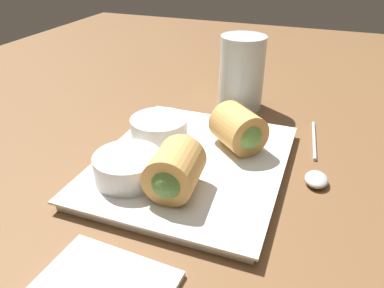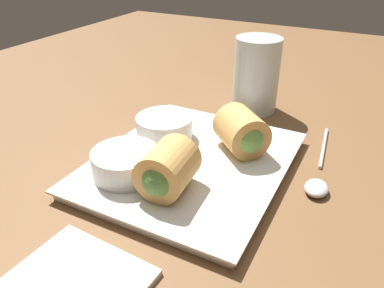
% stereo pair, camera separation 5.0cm
% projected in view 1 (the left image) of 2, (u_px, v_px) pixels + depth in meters
% --- Properties ---
extents(table_surface, '(1.80, 1.40, 0.02)m').
position_uv_depth(table_surface, '(182.00, 163.00, 0.54)').
color(table_surface, brown).
rests_on(table_surface, ground).
extents(serving_plate, '(0.28, 0.24, 0.01)m').
position_uv_depth(serving_plate, '(192.00, 164.00, 0.50)').
color(serving_plate, silver).
rests_on(serving_plate, table_surface).
extents(roll_front_left, '(0.09, 0.09, 0.06)m').
position_uv_depth(roll_front_left, '(240.00, 130.00, 0.51)').
color(roll_front_left, '#DBA356').
rests_on(roll_front_left, serving_plate).
extents(roll_front_right, '(0.08, 0.06, 0.06)m').
position_uv_depth(roll_front_right, '(174.00, 172.00, 0.42)').
color(roll_front_right, '#DBA356').
rests_on(roll_front_right, serving_plate).
extents(dipping_bowl_near, '(0.08, 0.08, 0.03)m').
position_uv_depth(dipping_bowl_near, '(159.00, 128.00, 0.54)').
color(dipping_bowl_near, silver).
rests_on(dipping_bowl_near, serving_plate).
extents(dipping_bowl_far, '(0.08, 0.08, 0.03)m').
position_uv_depth(dipping_bowl_far, '(128.00, 166.00, 0.45)').
color(dipping_bowl_far, silver).
rests_on(dipping_bowl_far, serving_plate).
extents(spoon, '(0.19, 0.04, 0.01)m').
position_uv_depth(spoon, '(316.00, 171.00, 0.49)').
color(spoon, silver).
rests_on(spoon, table_surface).
extents(drinking_glass, '(0.08, 0.08, 0.13)m').
position_uv_depth(drinking_glass, '(242.00, 73.00, 0.65)').
color(drinking_glass, silver).
rests_on(drinking_glass, table_surface).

